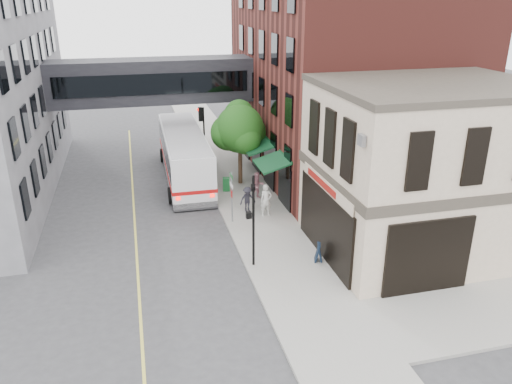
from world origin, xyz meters
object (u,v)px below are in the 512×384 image
pedestrian_b (258,186)px  sandwich_board (319,252)px  bus (184,153)px  newspaper_box (226,184)px  pedestrian_c (248,199)px  pedestrian_a (266,200)px

pedestrian_b → sandwich_board: size_ratio=1.90×
bus → newspaper_box: (2.29, -3.53, -1.26)m
bus → pedestrian_c: 7.76m
pedestrian_c → pedestrian_b: bearing=48.0°
newspaper_box → sandwich_board: (2.54, -10.22, 0.00)m
pedestrian_a → pedestrian_b: size_ratio=1.11×
pedestrian_b → sandwich_board: (0.88, -8.44, -0.41)m
pedestrian_a → pedestrian_b: 2.70m
pedestrian_a → pedestrian_c: pedestrian_a is taller
pedestrian_c → newspaper_box: 3.68m
bus → pedestrian_c: (2.87, -7.15, -0.94)m
pedestrian_c → sandwich_board: (1.96, -6.60, -0.32)m
pedestrian_a → pedestrian_b: bearing=84.0°
newspaper_box → sandwich_board: 10.53m
pedestrian_c → newspaper_box: pedestrian_c is taller
bus → pedestrian_b: bearing=-53.4°
bus → sandwich_board: size_ratio=13.67×
newspaper_box → sandwich_board: sandwich_board is taller
bus → sandwich_board: (4.83, -13.75, -1.25)m
pedestrian_a → pedestrian_c: (-0.90, 0.86, -0.18)m
bus → sandwich_board: 14.63m
pedestrian_b → sandwich_board: pedestrian_b is taller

